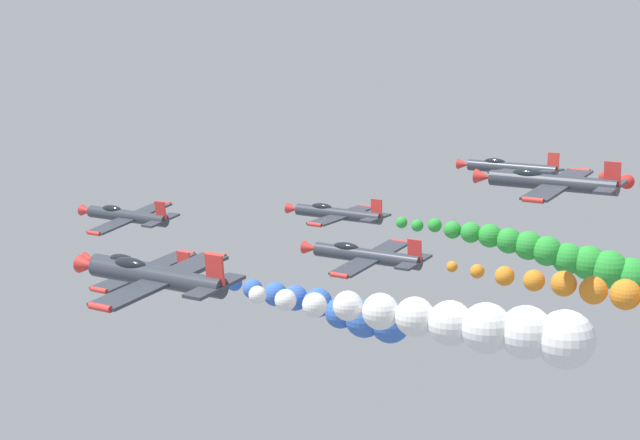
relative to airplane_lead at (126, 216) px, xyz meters
The scene contains 10 objects.
airplane_lead is the anchor object (origin of this frame).
airplane_left_inner 19.27m from the airplane_lead, 133.70° to the right, with size 9.55×10.35×2.48m.
smoke_trail_left_inner 32.92m from the airplane_lead, 112.44° to the right, with size 3.15×14.78×3.08m.
airplane_right_inner 19.27m from the airplane_lead, 47.42° to the right, with size 9.57×10.35×2.33m.
smoke_trail_right_inner 38.84m from the airplane_lead, 67.55° to the right, with size 5.09×21.97×5.35m.
airplane_left_outer 25.33m from the airplane_lead, 91.83° to the right, with size 9.55×10.35×2.48m.
airplane_right_outer 37.60m from the airplane_lead, 134.03° to the right, with size 9.55×10.35×2.50m.
smoke_trail_right_outer 51.26m from the airplane_lead, 118.40° to the right, with size 4.34×16.83×2.74m.
airplane_trailing 36.87m from the airplane_lead, 44.86° to the right, with size 9.57×10.35×2.34m.
airplane_high_slot 39.60m from the airplane_lead, 89.09° to the right, with size 9.55×10.35×2.48m.
Camera 1 is at (-65.24, -42.06, 114.40)m, focal length 56.68 mm.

